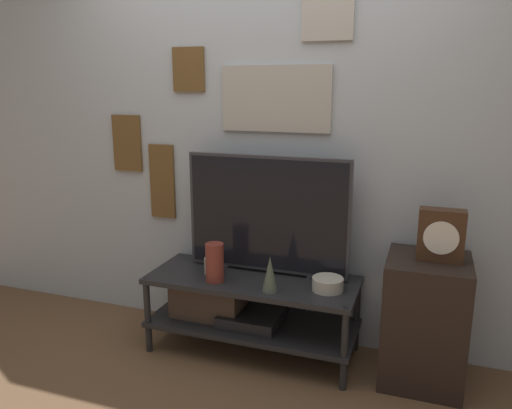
# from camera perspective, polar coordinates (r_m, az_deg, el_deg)

# --- Properties ---
(ground_plane) EXTENTS (12.00, 12.00, 0.00)m
(ground_plane) POSITION_cam_1_polar(r_m,az_deg,el_deg) (3.04, -2.39, -18.86)
(ground_plane) COLOR brown
(wall_back) EXTENTS (6.40, 0.08, 2.70)m
(wall_back) POSITION_cam_1_polar(r_m,az_deg,el_deg) (3.14, 1.42, 8.55)
(wall_back) COLOR #B2BCC6
(wall_back) RESTS_ON ground_plane
(media_console) EXTENTS (1.27, 0.51, 0.48)m
(media_console) POSITION_cam_1_polar(r_m,az_deg,el_deg) (3.17, -2.12, -11.15)
(media_console) COLOR #232326
(media_console) RESTS_ON ground_plane
(television) EXTENTS (1.02, 0.05, 0.74)m
(television) POSITION_cam_1_polar(r_m,az_deg,el_deg) (3.03, 1.28, -1.13)
(television) COLOR #333338
(television) RESTS_ON media_console
(vase_tall_ceramic) EXTENTS (0.11, 0.11, 0.23)m
(vase_tall_ceramic) POSITION_cam_1_polar(r_m,az_deg,el_deg) (2.98, -4.74, -6.62)
(vase_tall_ceramic) COLOR brown
(vase_tall_ceramic) RESTS_ON media_console
(vase_slim_bronze) EXTENTS (0.09, 0.09, 0.21)m
(vase_slim_bronze) POSITION_cam_1_polar(r_m,az_deg,el_deg) (2.84, 1.60, -7.93)
(vase_slim_bronze) COLOR #4C5647
(vase_slim_bronze) RESTS_ON media_console
(vase_wide_bowl) EXTENTS (0.18, 0.18, 0.07)m
(vase_wide_bowl) POSITION_cam_1_polar(r_m,az_deg,el_deg) (2.91, 8.20, -8.98)
(vase_wide_bowl) COLOR beige
(vase_wide_bowl) RESTS_ON media_console
(candle_jar) EXTENTS (0.10, 0.10, 0.10)m
(candle_jar) POSITION_cam_1_polar(r_m,az_deg,el_deg) (3.13, -5.03, -6.99)
(candle_jar) COLOR #C1B29E
(candle_jar) RESTS_ON media_console
(side_table) EXTENTS (0.44, 0.45, 0.72)m
(side_table) POSITION_cam_1_polar(r_m,az_deg,el_deg) (2.98, 18.68, -12.42)
(side_table) COLOR black
(side_table) RESTS_ON ground_plane
(mantel_clock) EXTENTS (0.24, 0.11, 0.28)m
(mantel_clock) POSITION_cam_1_polar(r_m,az_deg,el_deg) (2.81, 20.39, -3.32)
(mantel_clock) COLOR #422819
(mantel_clock) RESTS_ON side_table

